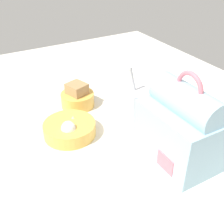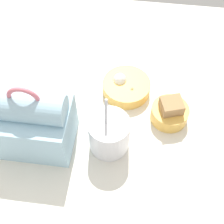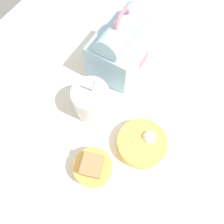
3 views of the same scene
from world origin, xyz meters
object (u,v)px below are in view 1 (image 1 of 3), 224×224
object	(u,v)px
keyboard	(215,97)
bento_bowl_sandwich	(78,98)
bento_bowl_snacks	(70,128)
soup_cup	(133,104)
lunch_bag	(183,127)

from	to	relation	value
keyboard	bento_bowl_sandwich	distance (cm)	43.65
bento_bowl_snacks	soup_cup	bearing A→B (deg)	81.87
bento_bowl_sandwich	bento_bowl_snacks	bearing A→B (deg)	-31.84
lunch_bag	soup_cup	distance (cm)	18.58
soup_cup	bento_bowl_snacks	xyz separation A→B (cm)	(-2.57, -18.00, -3.36)
bento_bowl_snacks	keyboard	bearing A→B (deg)	82.83
lunch_bag	bento_bowl_sandwich	distance (cm)	35.73
bento_bowl_sandwich	lunch_bag	bearing A→B (deg)	18.73
lunch_bag	soup_cup	size ratio (longest dim) A/B	1.29
bento_bowl_sandwich	bento_bowl_snacks	xyz separation A→B (cm)	(12.55, -7.80, -0.79)
keyboard	lunch_bag	size ratio (longest dim) A/B	1.90
lunch_bag	bento_bowl_sandwich	world-z (taller)	lunch_bag
keyboard	bento_bowl_sandwich	world-z (taller)	bento_bowl_sandwich
keyboard	lunch_bag	world-z (taller)	lunch_bag
keyboard	lunch_bag	xyz separation A→B (cm)	(14.90, -28.17, 7.52)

